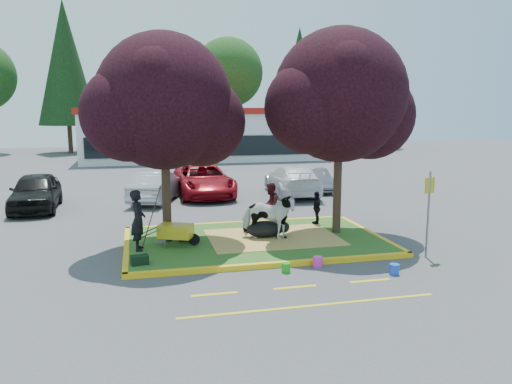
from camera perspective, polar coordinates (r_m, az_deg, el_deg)
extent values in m
plane|color=#424244|center=(16.36, -0.07, -5.86)|extent=(90.00, 90.00, 0.00)
cube|color=#27581B|center=(16.34, -0.07, -5.61)|extent=(8.00, 5.00, 0.15)
cube|color=yellow|center=(13.95, 2.42, -8.29)|extent=(8.30, 0.16, 0.15)
cube|color=yellow|center=(18.79, -1.90, -3.61)|extent=(8.30, 0.16, 0.15)
cube|color=yellow|center=(15.93, -14.58, -6.32)|extent=(0.16, 5.30, 0.15)
cube|color=yellow|center=(17.71, 12.92, -4.66)|extent=(0.16, 5.30, 0.15)
cube|color=tan|center=(16.47, 1.97, -5.21)|extent=(4.20, 3.00, 0.01)
cylinder|color=black|center=(15.96, -10.24, 0.62)|extent=(0.28, 0.28, 3.53)
sphere|color=black|center=(15.77, -10.52, 10.16)|extent=(4.20, 4.20, 4.20)
sphere|color=black|center=(16.08, -6.34, 8.00)|extent=(2.86, 2.86, 2.86)
sphere|color=black|center=(15.45, -14.35, 8.64)|extent=(2.86, 2.86, 2.86)
cylinder|color=black|center=(17.04, 9.31, 1.49)|extent=(0.28, 0.28, 3.70)
sphere|color=black|center=(16.88, 9.56, 10.85)|extent=(4.40, 4.40, 4.40)
sphere|color=black|center=(17.56, 12.92, 8.53)|extent=(2.99, 2.99, 2.99)
sphere|color=black|center=(16.20, 6.31, 9.58)|extent=(2.99, 2.99, 2.99)
cube|color=yellow|center=(12.08, -4.77, -11.56)|extent=(1.10, 0.12, 0.01)
cube|color=yellow|center=(12.51, 4.48, -10.80)|extent=(1.10, 0.12, 0.01)
cube|color=yellow|center=(13.23, 12.88, -9.86)|extent=(1.10, 0.12, 0.01)
cube|color=yellow|center=(11.45, 6.38, -12.79)|extent=(6.00, 0.10, 0.01)
cube|color=silver|center=(43.78, -6.08, 6.40)|extent=(20.00, 8.00, 4.00)
cube|color=maroon|center=(43.72, -6.13, 9.22)|extent=(20.40, 8.40, 0.50)
cube|color=black|center=(39.81, -5.30, 5.25)|extent=(19.00, 0.10, 1.60)
cylinder|color=black|center=(52.78, -20.50, 6.34)|extent=(0.44, 0.44, 3.92)
cone|color=black|center=(52.91, -20.94, 13.62)|extent=(5.60, 5.60, 11.90)
cylinder|color=black|center=(53.95, -11.78, 6.35)|extent=(0.44, 0.44, 3.08)
sphere|color=#143811|center=(53.93, -11.97, 11.96)|extent=(6.16, 6.16, 6.16)
cylinder|color=black|center=(53.78, -3.15, 6.82)|extent=(0.44, 0.44, 3.64)
sphere|color=#143811|center=(53.85, -3.21, 13.47)|extent=(7.28, 7.28, 7.28)
cylinder|color=black|center=(56.25, 4.86, 6.85)|extent=(0.44, 0.44, 3.50)
cone|color=black|center=(56.30, 4.95, 12.96)|extent=(5.00, 5.00, 10.62)
cylinder|color=black|center=(58.36, 12.70, 6.61)|extent=(0.44, 0.44, 3.22)
sphere|color=#143811|center=(58.37, 12.90, 12.03)|extent=(6.44, 6.44, 6.44)
imported|color=white|center=(16.05, 1.39, -2.84)|extent=(1.96, 1.48, 1.51)
ellipsoid|color=black|center=(16.45, 1.09, -4.25)|extent=(1.31, 0.80, 0.55)
imported|color=black|center=(15.26, -13.33, -3.15)|extent=(0.44, 0.66, 1.82)
imported|color=#42131A|center=(17.90, 1.68, -1.45)|extent=(0.89, 0.95, 1.57)
imported|color=black|center=(18.38, 6.94, -1.80)|extent=(0.38, 0.74, 1.21)
cylinder|color=black|center=(15.64, -7.10, -5.40)|extent=(0.36, 0.21, 0.36)
cylinder|color=slate|center=(15.37, -10.39, -5.95)|extent=(0.04, 0.04, 0.26)
cylinder|color=slate|center=(15.80, -10.48, -5.53)|extent=(0.04, 0.04, 0.26)
cube|color=gold|center=(15.52, -9.17, -4.42)|extent=(1.17, 0.96, 0.40)
cylinder|color=slate|center=(15.26, -11.95, -4.66)|extent=(0.62, 0.30, 0.34)
cylinder|color=slate|center=(15.70, -12.00, -4.27)|extent=(0.62, 0.30, 0.34)
cube|color=black|center=(16.22, -7.92, -5.09)|extent=(0.53, 0.35, 0.25)
cube|color=black|center=(14.04, -13.17, -7.57)|extent=(0.51, 0.37, 0.25)
cylinder|color=slate|center=(15.38, 19.08, -2.49)|extent=(0.06, 0.06, 2.56)
cube|color=gold|center=(15.23, 19.25, 0.71)|extent=(0.35, 0.13, 0.46)
cylinder|color=#189F18|center=(13.54, 3.45, -8.62)|extent=(0.26, 0.26, 0.26)
cylinder|color=#EE34AF|center=(14.06, 7.07, -7.91)|extent=(0.33, 0.33, 0.29)
cylinder|color=blue|center=(13.83, 15.52, -8.51)|extent=(0.27, 0.27, 0.28)
imported|color=black|center=(23.57, -23.87, 0.04)|extent=(2.05, 4.72, 1.58)
imported|color=#AFB2B7|center=(23.95, -11.33, 0.64)|extent=(2.87, 4.63, 1.44)
imported|color=maroon|center=(25.18, -6.01, 1.35)|extent=(2.74, 5.71, 1.57)
imported|color=silver|center=(25.40, 4.16, 1.38)|extent=(2.42, 5.32, 1.51)
imported|color=#505257|center=(26.74, 6.81, 1.39)|extent=(1.52, 3.67, 1.18)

